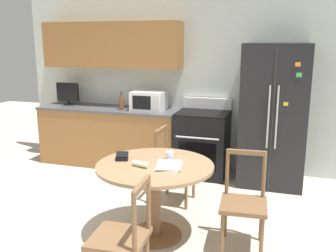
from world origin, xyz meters
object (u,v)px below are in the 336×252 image
Objects in this scene: oven_range at (202,143)px; microwave at (149,101)px; dining_chair_far at (174,167)px; counter_bottle at (122,103)px; dining_chair_near at (122,238)px; candle_glass at (170,156)px; wallet at (122,157)px; countertop_tv at (68,93)px; refrigerator at (273,115)px; dining_chair_right at (244,203)px.

microwave reaches higher than oven_range.
microwave is 1.40m from dining_chair_far.
counter_bottle is at bearing -166.07° from microwave.
dining_chair_near is 1.10m from candle_glass.
microwave reaches higher than candle_glass.
counter_bottle is 1.72× the size of wallet.
refrigerator is at bearing -2.10° from countertop_tv.
counter_bottle is 2.71m from dining_chair_right.
candle_glass is (2.25, -1.77, -0.30)m from countertop_tv.
dining_chair_far is at bearing -96.55° from oven_range.
oven_range is 13.39× the size of candle_glass.
countertop_tv is (-3.17, 0.12, 0.15)m from refrigerator.
refrigerator is 1.74× the size of oven_range.
refrigerator is 3.18m from countertop_tv.
dining_chair_near is 1.00× the size of dining_chair_far.
countertop_tv reaches higher than dining_chair_near.
counter_bottle is (-2.18, -0.03, 0.07)m from refrigerator.
dining_chair_right is 1.00× the size of dining_chair_far.
counter_bottle is (1.00, -0.15, -0.09)m from countertop_tv.
dining_chair_far is at bearing -41.18° from counter_bottle.
countertop_tv reaches higher than counter_bottle.
microwave reaches higher than dining_chair_right.
dining_chair_far reaches higher than wallet.
counter_bottle is 0.30× the size of dining_chair_near.
microwave is 2.51m from dining_chair_right.
microwave is at bearing 116.42° from candle_glass.
oven_range is at bearing 3.79° from counter_bottle.
countertop_tv is at bearing 178.18° from oven_range.
oven_range reaches higher than dining_chair_far.
dining_chair_right is (2.00, -1.74, -0.57)m from counter_bottle.
candle_glass reaches higher than wallet.
microwave is at bearing -2.16° from countertop_tv.
counter_bottle reaches higher than oven_range.
countertop_tv is (-1.40, 0.05, 0.05)m from microwave.
oven_range is at bearing 174.57° from dining_chair_far.
refrigerator is 1.78m from microwave.
microwave is 1.76× the size of counter_bottle.
refrigerator reaches higher than dining_chair_near.
dining_chair_far reaches higher than candle_glass.
dining_chair_right is (0.79, -1.82, -0.03)m from oven_range.
countertop_tv is at bearing 133.13° from wallet.
dining_chair_right is at bearing -9.25° from candle_glass.
counter_bottle is (-0.40, -0.10, -0.04)m from microwave.
dining_chair_near is (0.79, -2.75, -0.60)m from microwave.
wallet is (-0.42, -1.85, 0.31)m from oven_range.
oven_range is at bearing 91.10° from candle_glass.
dining_chair_far is at bearing 103.02° from candle_glass.
dining_chair_near is 1.03m from wallet.
oven_range reaches higher than wallet.
wallet is at bearing -2.86° from dining_chair_right.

